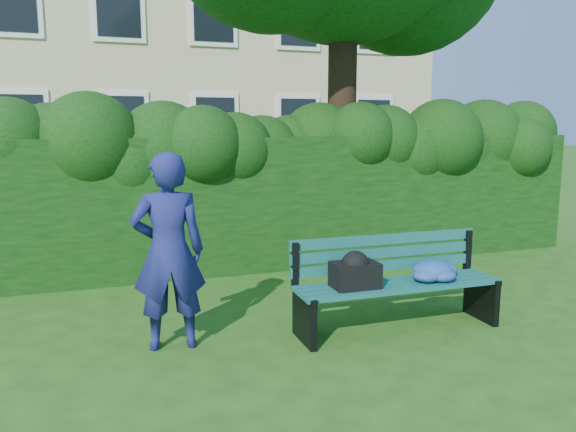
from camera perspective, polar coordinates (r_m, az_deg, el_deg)
name	(u,v)px	position (r m, az deg, el deg)	size (l,w,h in m)	color
ground	(307,314)	(5.97, 1.94, -9.92)	(80.00, 80.00, 0.00)	#244B17
hedge	(250,202)	(7.80, -3.90, 1.44)	(10.00, 1.00, 1.80)	black
park_bench	(396,278)	(5.53, 10.95, -6.23)	(2.02, 0.59, 0.89)	#0E4749
man_reading	(168,252)	(5.00, -12.05, -3.56)	(0.64, 0.42, 1.74)	navy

